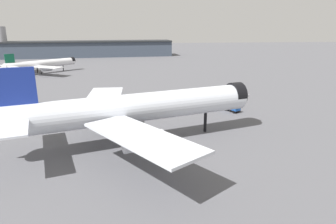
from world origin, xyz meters
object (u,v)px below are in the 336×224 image
service_truck_front (232,107)px  traffic_cone_near_nose (101,104)px  airliner_near_gate (136,108)px  baggage_tug_wing (69,108)px  airliner_far_taxiway (41,64)px  baggage_cart_trailing (54,111)px

service_truck_front → traffic_cone_near_nose: (-44.22, 13.15, -1.21)m
airliner_near_gate → baggage_tug_wing: bearing=108.9°
airliner_far_taxiway → service_truck_front: bearing=-89.6°
airliner_near_gate → service_truck_front: (31.89, 23.51, -7.02)m
service_truck_front → baggage_tug_wing: (-54.01, 7.31, -0.62)m
service_truck_front → baggage_cart_trailing: bearing=-118.9°
baggage_cart_trailing → traffic_cone_near_nose: (13.83, 9.07, -0.60)m
airliner_near_gate → airliner_far_taxiway: airliner_near_gate is taller
baggage_tug_wing → baggage_cart_trailing: 5.17m
service_truck_front → traffic_cone_near_nose: 46.15m
baggage_cart_trailing → traffic_cone_near_nose: 16.55m
airliner_far_taxiway → traffic_cone_near_nose: size_ratio=53.48×
airliner_near_gate → baggage_cart_trailing: (-26.16, 27.59, -7.64)m
service_truck_front → traffic_cone_near_nose: service_truck_front is taller
service_truck_front → baggage_tug_wing: bearing=-122.6°
airliner_near_gate → traffic_cone_near_nose: (-12.33, 36.66, -8.24)m
airliner_near_gate → traffic_cone_near_nose: airliner_near_gate is taller
service_truck_front → baggage_cart_trailing: size_ratio=2.19×
airliner_near_gate → service_truck_front: airliner_near_gate is taller
airliner_far_taxiway → baggage_cart_trailing: size_ratio=14.77×
airliner_far_taxiway → airliner_near_gate: bearing=-107.3°
baggage_tug_wing → traffic_cone_near_nose: bearing=59.9°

